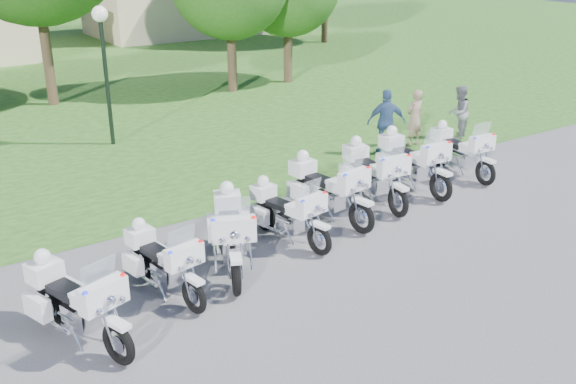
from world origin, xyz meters
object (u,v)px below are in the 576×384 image
bystander_b (459,112)px  bystander_c (386,122)px  motorcycle_3 (286,212)px  motorcycle_4 (327,188)px  motorcycle_2 (231,231)px  motorcycle_7 (459,150)px  motorcycle_0 (75,301)px  lamp_post (103,41)px  motorcycle_1 (162,261)px  motorcycle_6 (411,160)px  motorcycle_5 (373,172)px  bystander_a (415,118)px

bystander_b → bystander_c: bearing=-31.2°
motorcycle_3 → motorcycle_4: (1.33, 0.44, 0.08)m
motorcycle_2 → motorcycle_3: 1.49m
motorcycle_7 → motorcycle_4: bearing=9.5°
motorcycle_7 → bystander_b: bearing=-132.2°
motorcycle_4 → bystander_c: size_ratio=1.35×
motorcycle_0 → bystander_b: bearing=179.9°
lamp_post → motorcycle_3: bearing=-85.1°
motorcycle_3 → motorcycle_1: bearing=0.5°
motorcycle_6 → motorcycle_7: motorcycle_6 is taller
motorcycle_4 → motorcycle_5: 1.48m
motorcycle_0 → bystander_a: 11.91m
motorcycle_6 → motorcycle_7: (1.72, 0.04, -0.06)m
motorcycle_1 → motorcycle_2: 1.45m
motorcycle_1 → motorcycle_2: bearing=178.1°
motorcycle_3 → motorcycle_2: bearing=3.3°
bystander_a → bystander_b: (1.63, -0.18, -0.03)m
bystander_a → lamp_post: bearing=-37.0°
motorcycle_0 → motorcycle_2: motorcycle_2 is taller
motorcycle_0 → motorcycle_1: (1.63, 0.58, -0.06)m
bystander_b → motorcycle_0: bearing=-11.7°
motorcycle_6 → motorcycle_7: 1.72m
motorcycle_3 → motorcycle_0: bearing=3.7°
motorcycle_4 → lamp_post: bearing=-82.7°
motorcycle_2 → bystander_b: bearing=-136.1°
lamp_post → motorcycle_7: bearing=-48.5°
lamp_post → motorcycle_2: bearing=-95.0°
motorcycle_7 → bystander_b: size_ratio=1.42×
motorcycle_3 → motorcycle_6: motorcycle_6 is taller
motorcycle_2 → bystander_a: 8.77m
motorcycle_5 → motorcycle_7: (3.05, 0.18, -0.05)m
motorcycle_2 → bystander_c: 7.64m
motorcycle_5 → motorcycle_3: bearing=20.6°
motorcycle_5 → bystander_b: bearing=-148.5°
motorcycle_0 → motorcycle_3: 4.65m
motorcycle_0 → motorcycle_2: 3.17m
motorcycle_4 → motorcycle_6: (2.80, 0.34, 0.01)m
motorcycle_7 → bystander_b: 3.24m
bystander_a → bystander_c: bystander_c is taller
motorcycle_4 → motorcycle_6: bearing=179.6°
motorcycle_5 → bystander_c: size_ratio=1.35×
motorcycle_2 → bystander_c: bearing=-128.6°
motorcycle_0 → motorcycle_1: bearing=-178.6°
motorcycle_3 → bystander_b: bystander_b is taller
lamp_post → motorcycle_6: bearing=-57.0°
motorcycle_2 → motorcycle_6: motorcycle_2 is taller
motorcycle_1 → motorcycle_7: motorcycle_7 is taller
motorcycle_6 → lamp_post: bearing=-54.8°
motorcycle_1 → bystander_b: bystander_b is taller
motorcycle_4 → motorcycle_2: bearing=8.5°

